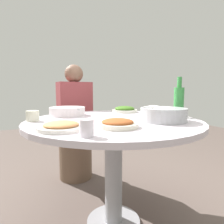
% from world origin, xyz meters
% --- Properties ---
extents(ground, '(8.00, 8.00, 0.00)m').
position_xyz_m(ground, '(0.00, 0.00, 0.00)').
color(ground, brown).
extents(round_dining_table, '(1.16, 1.16, 0.76)m').
position_xyz_m(round_dining_table, '(0.00, 0.00, 0.62)').
color(round_dining_table, '#99999E').
rests_on(round_dining_table, ground).
extents(rice_bowl, '(0.29, 0.29, 0.09)m').
position_xyz_m(rice_bowl, '(-0.20, -0.26, 0.80)').
color(rice_bowl, '#B2B5BA').
rests_on(rice_bowl, round_dining_table).
extents(soup_bowl, '(0.28, 0.27, 0.07)m').
position_xyz_m(soup_bowl, '(0.33, 0.24, 0.79)').
color(soup_bowl, white).
rests_on(soup_bowl, round_dining_table).
extents(dish_stirfry, '(0.22, 0.22, 0.05)m').
position_xyz_m(dish_stirfry, '(-0.25, 0.09, 0.78)').
color(dish_stirfry, silver).
rests_on(dish_stirfry, round_dining_table).
extents(dish_shrimp, '(0.25, 0.25, 0.04)m').
position_xyz_m(dish_shrimp, '(-0.20, 0.38, 0.77)').
color(dish_shrimp, silver).
rests_on(dish_shrimp, round_dining_table).
extents(dish_greens, '(0.22, 0.22, 0.05)m').
position_xyz_m(dish_greens, '(0.35, -0.27, 0.78)').
color(dish_greens, silver).
rests_on(dish_greens, round_dining_table).
extents(green_bottle, '(0.07, 0.07, 0.29)m').
position_xyz_m(green_bottle, '(-0.09, -0.48, 0.87)').
color(green_bottle, '#378E42').
rests_on(green_bottle, round_dining_table).
extents(tea_cup_near, '(0.08, 0.08, 0.07)m').
position_xyz_m(tea_cup_near, '(0.15, 0.50, 0.79)').
color(tea_cup_near, beige).
rests_on(tea_cup_near, round_dining_table).
extents(tea_cup_far, '(0.06, 0.06, 0.07)m').
position_xyz_m(tea_cup_far, '(-0.39, 0.31, 0.79)').
color(tea_cup_far, white).
rests_on(tea_cup_far, round_dining_table).
extents(stool_for_diner_left, '(0.35, 0.35, 0.46)m').
position_xyz_m(stool_for_diner_left, '(0.86, 0.06, 0.23)').
color(stool_for_diner_left, brown).
rests_on(stool_for_diner_left, ground).
extents(diner_left, '(0.36, 0.35, 0.76)m').
position_xyz_m(diner_left, '(0.86, 0.06, 0.77)').
color(diner_left, '#2D333D').
rests_on(diner_left, stool_for_diner_left).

